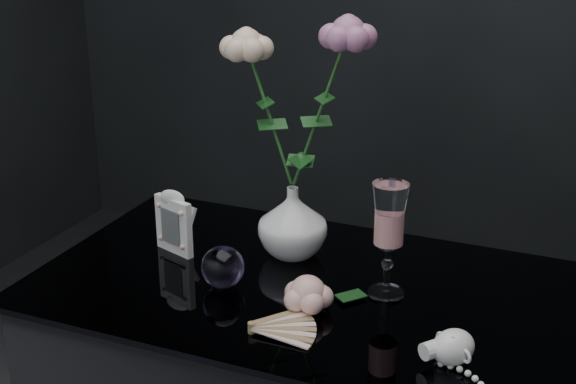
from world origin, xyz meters
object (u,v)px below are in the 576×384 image
at_px(paperweight, 223,267).
at_px(pearl_jar, 453,346).
at_px(wine_glass, 388,240).
at_px(loose_rose, 307,294).
at_px(picture_frame, 174,221).
at_px(vase, 293,222).

relative_size(paperweight, pearl_jar, 0.39).
relative_size(wine_glass, loose_rose, 1.10).
bearing_deg(paperweight, loose_rose, -7.28).
bearing_deg(wine_glass, paperweight, -162.72).
distance_m(picture_frame, paperweight, 0.18).
height_order(vase, paperweight, vase).
xyz_separation_m(wine_glass, pearl_jar, (0.16, -0.17, -0.08)).
distance_m(wine_glass, loose_rose, 0.17).
relative_size(vase, wine_glass, 0.67).
bearing_deg(vase, loose_rose, -60.83).
relative_size(wine_glass, pearl_jar, 1.03).
xyz_separation_m(vase, picture_frame, (-0.22, -0.08, -0.00)).
relative_size(picture_frame, loose_rose, 0.69).
xyz_separation_m(picture_frame, loose_rose, (0.33, -0.12, -0.03)).
height_order(wine_glass, picture_frame, wine_glass).
bearing_deg(vase, paperweight, -110.30).
bearing_deg(loose_rose, wine_glass, 25.07).
relative_size(wine_glass, picture_frame, 1.59).
height_order(paperweight, pearl_jar, paperweight).
distance_m(vase, picture_frame, 0.23).
bearing_deg(paperweight, pearl_jar, -11.03).
distance_m(vase, paperweight, 0.19).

